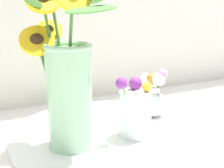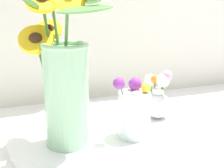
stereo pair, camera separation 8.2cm
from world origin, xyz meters
name	(u,v)px [view 1 (the left image)]	position (x,y,z in m)	size (l,w,h in m)	color
ground_plane	(124,148)	(0.00, 0.00, 0.00)	(6.00, 6.00, 0.00)	silver
serving_tray	(112,133)	(0.00, 0.08, 0.01)	(0.54, 0.54, 0.02)	white
mason_jar_sunflowers	(68,79)	(-0.13, 0.05, 0.18)	(0.22, 0.23, 0.42)	#99CC9E
vase_small_center	(135,110)	(0.05, 0.03, 0.09)	(0.10, 0.08, 0.17)	white
vase_bulb_right	(154,97)	(0.17, 0.12, 0.08)	(0.08, 0.09, 0.15)	white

